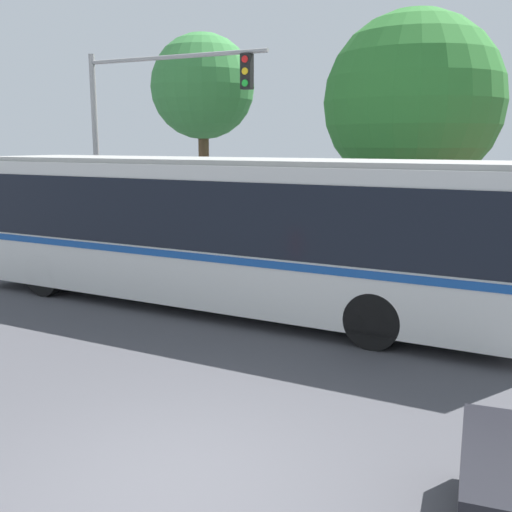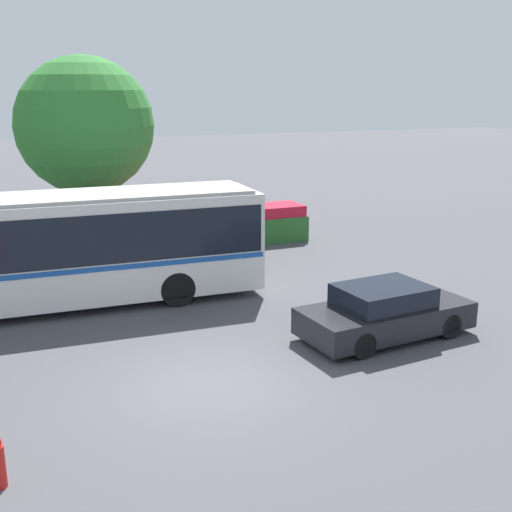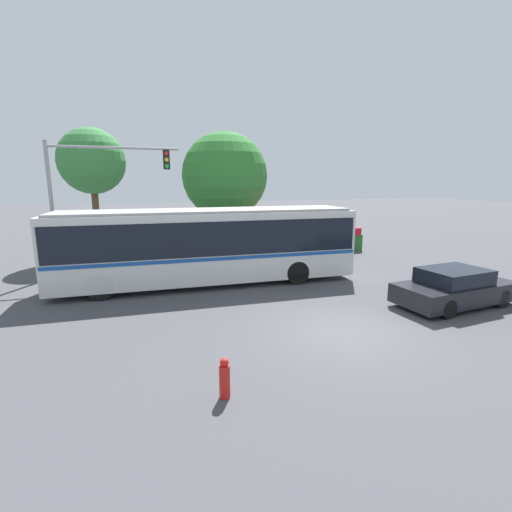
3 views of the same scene
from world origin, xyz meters
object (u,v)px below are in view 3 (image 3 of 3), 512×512
Objects in this scene: street_tree_left at (92,162)px; traffic_light_pole at (89,185)px; city_bus at (208,242)px; fire_hydrant at (225,379)px; street_tree_centre at (225,176)px; sedan_foreground at (454,288)px.

traffic_light_pole is at bearing -87.70° from street_tree_left.
street_tree_left is (-4.90, 7.55, 3.56)m from city_bus.
city_bus is 14.55× the size of fire_hydrant.
city_bus is at bearing 80.84° from fire_hydrant.
city_bus reaches higher than fire_hydrant.
city_bus is at bearing -57.01° from street_tree_left.
street_tree_left is 1.00× the size of street_tree_centre.
city_bus is at bearing -36.95° from traffic_light_pole.
street_tree_centre is at bearing 76.03° from fire_hydrant.
sedan_foreground is 15.75m from traffic_light_pole.
sedan_foreground is 0.62× the size of street_tree_centre.
sedan_foreground is at bearing 146.35° from city_bus.
street_tree_centre is 8.38× the size of fire_hydrant.
city_bus is 9.50m from sedan_foreground.
street_tree_left is at bearing 102.43° from fire_hydrant.
street_tree_left is at bearing 92.30° from traffic_light_pole.
street_tree_centre reaches higher than sedan_foreground.
sedan_foreground is 14.06m from street_tree_centre.
city_bus is 9.68m from street_tree_left.
traffic_light_pole is (-12.36, 9.11, 3.49)m from sedan_foreground.
street_tree_left is (-0.16, 3.98, 1.24)m from traffic_light_pole.
traffic_light_pole reaches higher than sedan_foreground.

